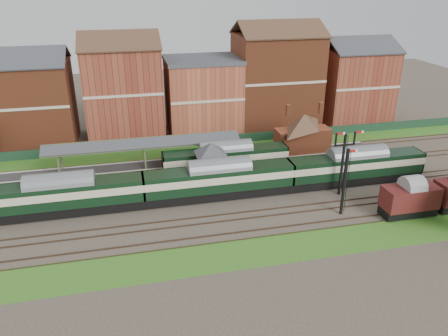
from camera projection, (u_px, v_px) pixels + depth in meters
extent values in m
plane|color=#473D33|center=(241.00, 195.00, 54.13)|extent=(160.00, 160.00, 0.00)
cube|color=#2D6619|center=(214.00, 149.00, 68.36)|extent=(90.00, 4.50, 0.06)
cube|color=#2D6619|center=(272.00, 249.00, 43.44)|extent=(90.00, 5.00, 0.06)
cube|color=#193823|center=(211.00, 140.00, 69.84)|extent=(90.00, 0.12, 1.50)
cube|color=#2D2D2D|center=(189.00, 165.00, 61.57)|extent=(55.00, 3.40, 1.00)
cube|color=#606D4D|center=(212.00, 178.00, 55.91)|extent=(3.40, 3.20, 2.40)
cube|color=#454A2E|center=(211.00, 162.00, 55.02)|extent=(3.60, 3.40, 2.00)
pyramid|color=#383A3F|center=(211.00, 149.00, 54.29)|extent=(5.40, 5.40, 1.60)
cube|color=maroon|center=(271.00, 173.00, 57.60)|extent=(3.00, 2.40, 2.20)
cube|color=#4C3323|center=(273.00, 165.00, 56.44)|extent=(3.20, 1.34, 0.79)
cube|color=#4C3323|center=(270.00, 161.00, 57.59)|extent=(3.20, 1.34, 0.79)
cube|color=brown|center=(302.00, 140.00, 64.16)|extent=(8.00, 3.00, 3.50)
pyramid|color=#4C3323|center=(304.00, 122.00, 63.00)|extent=(8.10, 8.10, 2.20)
cube|color=brown|center=(288.00, 120.00, 62.28)|extent=(0.60, 0.60, 1.60)
cube|color=brown|center=(320.00, 117.00, 63.31)|extent=(0.60, 0.60, 1.60)
cube|color=#454A2E|center=(58.00, 165.00, 56.02)|extent=(0.22, 0.22, 3.40)
cube|color=#454A2E|center=(221.00, 144.00, 62.86)|extent=(0.22, 0.22, 3.40)
cube|color=#383A3F|center=(144.00, 143.00, 57.82)|extent=(26.00, 1.99, 0.90)
cube|color=#383A3F|center=(143.00, 138.00, 59.51)|extent=(26.00, 1.99, 0.90)
cube|color=#454A2E|center=(143.00, 138.00, 58.51)|extent=(26.00, 0.20, 0.20)
cube|color=black|center=(342.00, 165.00, 52.75)|extent=(0.25, 0.25, 8.00)
cube|color=black|center=(345.00, 145.00, 51.69)|extent=(2.60, 0.18, 0.18)
cube|color=#B2140F|center=(341.00, 134.00, 50.97)|extent=(1.10, 0.08, 0.25)
cube|color=#B2140F|center=(360.00, 132.00, 51.46)|extent=(1.10, 0.08, 0.25)
cube|color=black|center=(345.00, 182.00, 48.33)|extent=(0.25, 0.25, 8.00)
cube|color=#B2140F|center=(353.00, 151.00, 46.94)|extent=(1.10, 0.08, 0.25)
cube|color=brown|center=(26.00, 105.00, 67.97)|extent=(14.00, 10.00, 13.00)
cube|color=maroon|center=(124.00, 93.00, 70.65)|extent=(12.00, 10.00, 15.00)
cube|color=#AA5437|center=(203.00, 97.00, 73.94)|extent=(12.00, 10.00, 12.00)
cube|color=brown|center=(276.00, 82.00, 75.80)|extent=(14.00, 10.00, 16.00)
cube|color=maroon|center=(354.00, 86.00, 79.50)|extent=(12.00, 10.00, 13.00)
cube|color=black|center=(64.00, 209.00, 49.56)|extent=(18.11, 2.53, 1.11)
cube|color=black|center=(62.00, 194.00, 48.80)|extent=(18.11, 2.82, 2.62)
cube|color=beige|center=(61.00, 192.00, 48.67)|extent=(18.13, 2.86, 0.91)
cube|color=slate|center=(60.00, 182.00, 48.21)|extent=(18.11, 2.82, 0.60)
cube|color=black|center=(220.00, 192.00, 53.29)|extent=(18.11, 2.53, 1.11)
cube|color=black|center=(219.00, 179.00, 52.53)|extent=(18.11, 2.82, 2.62)
cube|color=beige|center=(219.00, 176.00, 52.40)|extent=(18.13, 2.86, 0.91)
cube|color=slate|center=(219.00, 168.00, 51.94)|extent=(18.11, 2.82, 0.60)
cube|color=black|center=(355.00, 178.00, 57.02)|extent=(18.11, 2.53, 1.11)
cube|color=black|center=(356.00, 165.00, 56.26)|extent=(18.11, 2.82, 2.62)
cube|color=beige|center=(357.00, 163.00, 56.13)|extent=(18.13, 2.86, 0.91)
cube|color=slate|center=(358.00, 155.00, 55.67)|extent=(18.11, 2.82, 0.60)
cube|color=black|center=(226.00, 170.00, 59.56)|extent=(16.98, 2.38, 1.04)
cube|color=black|center=(226.00, 158.00, 58.85)|extent=(16.98, 2.64, 2.45)
cube|color=beige|center=(226.00, 156.00, 58.73)|extent=(17.00, 2.68, 0.85)
cube|color=slate|center=(226.00, 148.00, 58.29)|extent=(16.98, 2.64, 0.57)
cube|color=black|center=(407.00, 210.00, 49.40)|extent=(6.20, 2.28, 0.93)
cube|color=#451813|center=(410.00, 197.00, 48.71)|extent=(6.20, 2.68, 2.48)
cube|color=gray|center=(412.00, 186.00, 48.15)|extent=(6.20, 2.68, 0.45)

